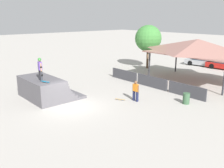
{
  "coord_description": "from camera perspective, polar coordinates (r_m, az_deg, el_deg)",
  "views": [
    {
      "loc": [
        15.11,
        -9.11,
        6.49
      ],
      "look_at": [
        -0.39,
        4.25,
        0.94
      ],
      "focal_mm": 40.0,
      "sensor_mm": 36.0,
      "label": 1
    }
  ],
  "objects": [
    {
      "name": "trash_bin",
      "position": [
        19.94,
        16.6,
        -3.19
      ],
      "size": [
        0.52,
        0.52,
        0.85
      ],
      "primitive_type": "cylinder",
      "color": "#385B3D",
      "rests_on": "ground"
    },
    {
      "name": "parked_car_silver",
      "position": [
        36.12,
        19.86,
        4.9
      ],
      "size": [
        4.6,
        2.25,
        1.27
      ],
      "rotation": [
        0.0,
        0.0,
        0.14
      ],
      "color": "#A8AAAF",
      "rests_on": "ground"
    },
    {
      "name": "bystander_walking",
      "position": [
        19.66,
        5.43,
        -1.35
      ],
      "size": [
        0.66,
        0.23,
        1.66
      ],
      "rotation": [
        0.0,
        0.0,
        3.15
      ],
      "color": "#1E2347",
      "rests_on": "ground"
    },
    {
      "name": "ground_plane",
      "position": [
        18.8,
        -9.12,
        -5.22
      ],
      "size": [
        160.0,
        160.0,
        0.0
      ],
      "primitive_type": "plane",
      "color": "#ADA8A0"
    },
    {
      "name": "skater_on_deck",
      "position": [
        19.74,
        -16.11,
        3.61
      ],
      "size": [
        0.77,
        0.32,
        1.78
      ],
      "rotation": [
        0.0,
        0.0,
        -0.19
      ],
      "color": "#2D2D33",
      "rests_on": "quarter_pipe_ramp"
    },
    {
      "name": "quarter_pipe_ramp",
      "position": [
        21.12,
        -15.04,
        -1.08
      ],
      "size": [
        4.54,
        3.95,
        1.71
      ],
      "color": "#565459",
      "rests_on": "ground"
    },
    {
      "name": "skateboard_on_deck",
      "position": [
        19.36,
        -15.03,
        0.52
      ],
      "size": [
        0.83,
        0.42,
        0.09
      ],
      "rotation": [
        0.0,
        0.0,
        0.28
      ],
      "color": "red",
      "rests_on": "quarter_pipe_ramp"
    },
    {
      "name": "skateboard_on_ground",
      "position": [
        20.09,
        1.82,
        -3.51
      ],
      "size": [
        0.8,
        0.55,
        0.09
      ],
      "rotation": [
        0.0,
        0.0,
        3.63
      ],
      "color": "blue",
      "rests_on": "ground"
    },
    {
      "name": "tree_far_back",
      "position": [
        32.21,
        8.28,
        10.26
      ],
      "size": [
        3.33,
        3.33,
        5.49
      ],
      "color": "brown",
      "rests_on": "ground"
    },
    {
      "name": "barrier_fence",
      "position": [
        23.82,
        9.08,
        0.48
      ],
      "size": [
        11.11,
        0.12,
        1.05
      ],
      "color": "#3D3D42",
      "rests_on": "ground"
    },
    {
      "name": "pavilion_shelter",
      "position": [
        26.56,
        19.0,
        8.06
      ],
      "size": [
        9.68,
        5.71,
        4.34
      ],
      "color": "#2D2D33",
      "rests_on": "ground"
    }
  ]
}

